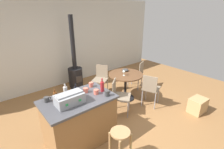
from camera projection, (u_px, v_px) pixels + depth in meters
ground_plane at (120, 125)px, 3.66m from camera, size 8.80×8.80×0.00m
back_wall at (59, 44)px, 5.21m from camera, size 8.00×0.10×2.70m
kitchen_island at (80, 120)px, 3.08m from camera, size 1.26×0.80×0.92m
wooden_stool at (120, 141)px, 2.60m from camera, size 0.31×0.31×0.65m
dining_table at (126, 80)px, 4.56m from camera, size 0.93×0.93×0.74m
folding_chair_near at (119, 94)px, 3.92m from camera, size 0.56×0.56×0.86m
folding_chair_far at (151, 88)px, 4.20m from camera, size 0.52×0.52×0.88m
folding_chair_left at (137, 73)px, 5.19m from camera, size 0.52×0.52×0.88m
folding_chair_right at (101, 78)px, 4.84m from camera, size 0.55×0.55×0.87m
wood_stove at (75, 72)px, 5.22m from camera, size 0.44×0.45×2.25m
toolbox at (70, 99)px, 2.72m from camera, size 0.46×0.28×0.20m
bottle_0 at (76, 91)px, 3.02m from camera, size 0.07×0.07×0.21m
bottle_1 at (65, 90)px, 3.03m from camera, size 0.07×0.07×0.21m
bottle_2 at (102, 86)px, 3.13m from camera, size 0.07×0.07×0.27m
bottle_3 at (55, 96)px, 2.85m from camera, size 0.07×0.07×0.20m
cup_0 at (91, 85)px, 3.33m from camera, size 0.12×0.08×0.09m
cup_1 at (96, 92)px, 3.05m from camera, size 0.12×0.09×0.09m
cup_2 at (107, 93)px, 2.99m from camera, size 0.12×0.09×0.11m
cup_3 at (47, 99)px, 2.80m from camera, size 0.12×0.09×0.09m
cup_4 at (86, 90)px, 3.11m from camera, size 0.12×0.09×0.09m
wine_glass at (124, 72)px, 4.35m from camera, size 0.07×0.07×0.14m
serving_bowl at (125, 70)px, 4.69m from camera, size 0.18×0.18×0.07m
cardboard_box at (198, 105)px, 4.06m from camera, size 0.43×0.34×0.37m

